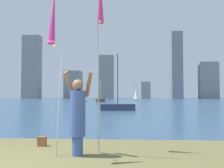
% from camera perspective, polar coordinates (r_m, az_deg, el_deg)
% --- Properties ---
extents(ground, '(120.00, 138.00, 0.12)m').
position_cam_1_polar(ground, '(55.45, 1.25, -4.01)').
color(ground, brown).
extents(person, '(0.71, 0.52, 1.93)m').
position_cam_1_polar(person, '(5.82, -7.78, -6.68)').
color(person, '#3F59A5').
rests_on(person, ground).
extents(kite_flag_left, '(0.16, 0.96, 3.67)m').
position_cam_1_polar(kite_flag_left, '(5.72, -13.18, 13.91)').
color(kite_flag_left, '#B2B2B7').
rests_on(kite_flag_left, ground).
extents(kite_flag_right, '(0.16, 0.78, 4.54)m').
position_cam_1_polar(kite_flag_right, '(6.65, -2.67, 18.44)').
color(kite_flag_right, '#B2B2B7').
rests_on(kite_flag_right, ground).
extents(bag, '(0.23, 0.14, 0.26)m').
position_cam_1_polar(bag, '(7.17, -15.61, -12.40)').
color(bag, brown).
rests_on(bag, ground).
extents(sailboat_0, '(3.18, 1.24, 5.14)m').
position_cam_1_polar(sailboat_0, '(22.58, 1.28, -5.10)').
color(sailboat_0, '#333D51').
rests_on(sailboat_0, ground).
extents(sailboat_2, '(1.64, 3.24, 4.69)m').
position_cam_1_polar(sailboat_2, '(51.06, -2.61, -3.65)').
color(sailboat_2, brown).
rests_on(sailboat_2, ground).
extents(sailboat_3, '(1.17, 2.35, 3.70)m').
position_cam_1_polar(sailboat_3, '(56.41, 5.51, -2.57)').
color(sailboat_3, silver).
rests_on(sailboat_3, ground).
extents(sailboat_5, '(1.47, 2.52, 4.58)m').
position_cam_1_polar(sailboat_5, '(55.48, -5.93, -3.66)').
color(sailboat_5, white).
rests_on(sailboat_5, ground).
extents(skyline_tower_0, '(6.80, 4.20, 24.94)m').
position_cam_1_polar(skyline_tower_0, '(104.73, -17.73, 3.67)').
color(skyline_tower_0, gray).
rests_on(skyline_tower_0, ground).
extents(skyline_tower_1, '(6.53, 6.69, 11.13)m').
position_cam_1_polar(skyline_tower_1, '(103.79, -8.79, -0.19)').
color(skyline_tower_1, gray).
rests_on(skyline_tower_1, ground).
extents(skyline_tower_2, '(5.62, 4.28, 17.07)m').
position_cam_1_polar(skyline_tower_2, '(99.60, -1.24, 1.59)').
color(skyline_tower_2, gray).
rests_on(skyline_tower_2, ground).
extents(skyline_tower_3, '(3.71, 4.19, 6.73)m').
position_cam_1_polar(skyline_tower_3, '(102.00, 7.61, -1.39)').
color(skyline_tower_3, gray).
rests_on(skyline_tower_3, ground).
extents(skyline_tower_4, '(4.15, 7.25, 25.50)m').
position_cam_1_polar(skyline_tower_4, '(100.50, 14.28, 4.05)').
color(skyline_tower_4, gray).
rests_on(skyline_tower_4, ground).
extents(skyline_tower_5, '(7.16, 3.40, 14.12)m').
position_cam_1_polar(skyline_tower_5, '(103.49, 21.06, 0.79)').
color(skyline_tower_5, gray).
rests_on(skyline_tower_5, ground).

